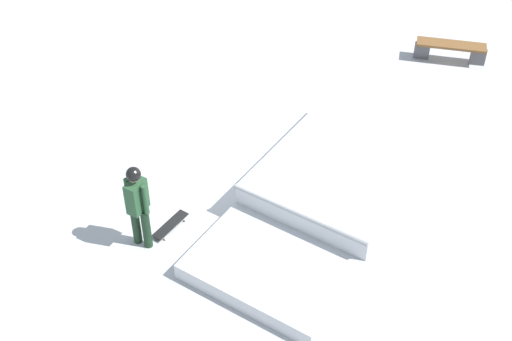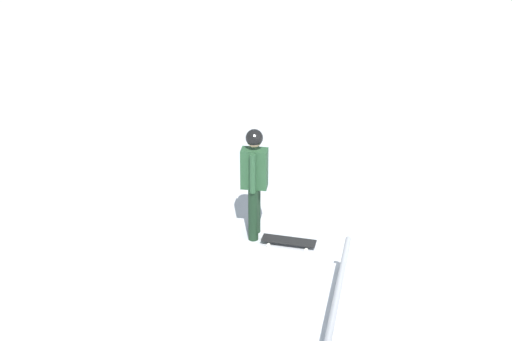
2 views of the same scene
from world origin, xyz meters
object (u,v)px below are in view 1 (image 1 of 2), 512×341
skater (137,201)px  skateboard (171,225)px  skate_ramp (334,187)px  park_bench (451,48)px

skater → skateboard: bearing=159.2°
skate_ramp → park_bench: 5.75m
park_bench → skate_ramp: bearing=-21.9°
skater → park_bench: skater is taller
skate_ramp → skateboard: (1.30, -2.77, -0.24)m
skateboard → park_bench: bearing=166.5°
skate_ramp → skater: (1.76, -3.13, 0.69)m
skater → park_bench: bearing=161.1°
skater → skateboard: size_ratio=2.12×
skateboard → park_bench: park_bench is taller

